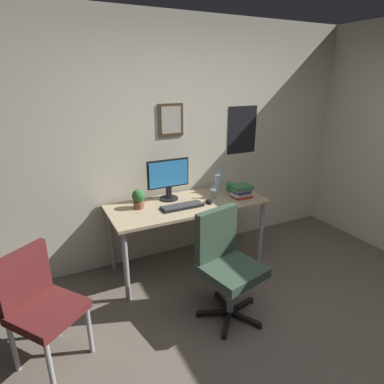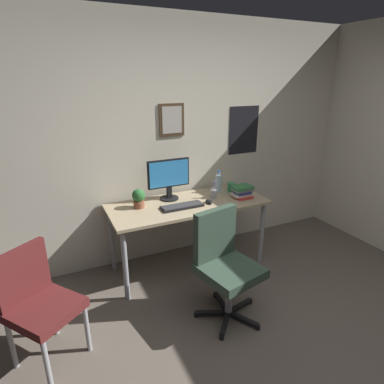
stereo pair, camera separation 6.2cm
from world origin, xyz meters
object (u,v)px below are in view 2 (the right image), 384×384
at_px(office_chair, 224,260).
at_px(water_bottle, 219,183).
at_px(monitor, 169,178).
at_px(keyboard, 182,206).
at_px(computer_mouse, 209,202).
at_px(potted_plant, 139,198).
at_px(book_stack_left, 242,191).
at_px(coffee_mug_near, 231,187).
at_px(side_chair, 38,300).
at_px(pen_cup, 214,193).

relative_size(office_chair, water_bottle, 3.76).
xyz_separation_m(monitor, keyboard, (0.03, -0.28, -0.23)).
bearing_deg(monitor, keyboard, -84.60).
xyz_separation_m(office_chair, computer_mouse, (0.23, 0.71, 0.24)).
height_order(potted_plant, book_stack_left, potted_plant).
xyz_separation_m(water_bottle, coffee_mug_near, (0.15, -0.04, -0.06)).
relative_size(office_chair, book_stack_left, 4.34).
relative_size(keyboard, water_bottle, 1.70).
xyz_separation_m(monitor, computer_mouse, (0.33, -0.30, -0.22)).
bearing_deg(potted_plant, book_stack_left, -10.20).
relative_size(side_chair, book_stack_left, 4.00).
distance_m(monitor, pen_cup, 0.51).
height_order(side_chair, potted_plant, potted_plant).
bearing_deg(keyboard, book_stack_left, -1.29).
height_order(side_chair, water_bottle, water_bottle).
bearing_deg(side_chair, potted_plant, 37.76).
bearing_deg(side_chair, office_chair, -5.87).
xyz_separation_m(side_chair, potted_plant, (0.98, 0.76, 0.35)).
bearing_deg(office_chair, keyboard, 95.28).
bearing_deg(coffee_mug_near, computer_mouse, -150.84).
bearing_deg(monitor, water_bottle, -3.17).
distance_m(keyboard, potted_plant, 0.44).
relative_size(computer_mouse, potted_plant, 0.56).
bearing_deg(office_chair, book_stack_left, 48.00).
distance_m(side_chair, potted_plant, 1.29).
relative_size(coffee_mug_near, potted_plant, 0.65).
bearing_deg(potted_plant, pen_cup, -5.45).
relative_size(office_chair, monitor, 2.07).
bearing_deg(pen_cup, water_bottle, 45.46).
bearing_deg(water_bottle, side_chair, -156.83).
bearing_deg(water_bottle, monitor, 176.83).
xyz_separation_m(computer_mouse, pen_cup, (0.12, 0.12, 0.04)).
relative_size(keyboard, coffee_mug_near, 3.42).
height_order(monitor, pen_cup, monitor).
height_order(keyboard, coffee_mug_near, coffee_mug_near).
height_order(office_chair, coffee_mug_near, office_chair).
relative_size(computer_mouse, water_bottle, 0.44).
bearing_deg(side_chair, coffee_mug_near, 20.80).
bearing_deg(pen_cup, office_chair, -112.98).
xyz_separation_m(office_chair, monitor, (-0.09, 1.01, 0.46)).
height_order(computer_mouse, book_stack_left, book_stack_left).
bearing_deg(coffee_mug_near, book_stack_left, -91.68).
xyz_separation_m(office_chair, pen_cup, (0.35, 0.83, 0.28)).
xyz_separation_m(computer_mouse, book_stack_left, (0.40, -0.00, 0.05)).
height_order(keyboard, computer_mouse, computer_mouse).
height_order(office_chair, monitor, monitor).
xyz_separation_m(side_chair, pen_cup, (1.79, 0.68, 0.30)).
xyz_separation_m(office_chair, book_stack_left, (0.64, 0.71, 0.29)).
bearing_deg(office_chair, coffee_mug_near, 55.51).
height_order(side_chair, coffee_mug_near, side_chair).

